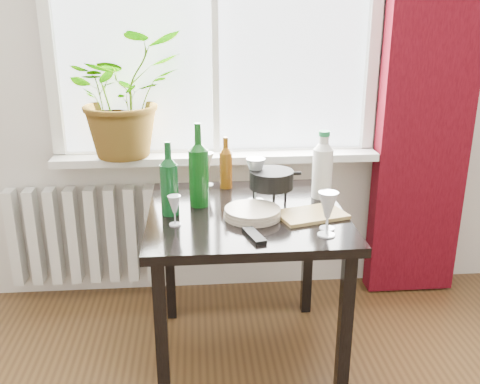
{
  "coord_description": "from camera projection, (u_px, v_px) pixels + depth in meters",
  "views": [
    {
      "loc": [
        -0.11,
        -0.62,
        1.58
      ],
      "look_at": [
        0.07,
        1.55,
        0.83
      ],
      "focal_mm": 40.0,
      "sensor_mm": 36.0,
      "label": 1
    }
  ],
  "objects": [
    {
      "name": "tv_remote",
      "position": [
        254.0,
        236.0,
        2.06
      ],
      "size": [
        0.08,
        0.16,
        0.02
      ],
      "primitive_type": "cube",
      "rotation": [
        0.0,
        0.0,
        0.28
      ],
      "color": "black",
      "rests_on": "table"
    },
    {
      "name": "plate_stack",
      "position": [
        252.0,
        213.0,
        2.26
      ],
      "size": [
        0.25,
        0.25,
        0.04
      ],
      "primitive_type": "cylinder",
      "rotation": [
        0.0,
        0.0,
        -0.03
      ],
      "color": "#BEB19E",
      "rests_on": "table"
    },
    {
      "name": "table",
      "position": [
        246.0,
        230.0,
        2.37
      ],
      "size": [
        0.85,
        0.85,
        0.74
      ],
      "color": "black",
      "rests_on": "ground"
    },
    {
      "name": "wine_bottle_left",
      "position": [
        169.0,
        178.0,
        2.25
      ],
      "size": [
        0.09,
        0.09,
        0.32
      ],
      "primitive_type": null,
      "rotation": [
        0.0,
        0.0,
        -0.25
      ],
      "color": "#0B3E18",
      "rests_on": "table"
    },
    {
      "name": "potted_plant",
      "position": [
        124.0,
        94.0,
        2.71
      ],
      "size": [
        0.74,
        0.71,
        0.64
      ],
      "primitive_type": "imported",
      "rotation": [
        0.0,
        0.0,
        0.49
      ],
      "color": "#36721E",
      "rests_on": "windowsill"
    },
    {
      "name": "bottle_amber",
      "position": [
        226.0,
        162.0,
        2.6
      ],
      "size": [
        0.07,
        0.07,
        0.26
      ],
      "primitive_type": null,
      "rotation": [
        0.0,
        0.0,
        0.05
      ],
      "color": "#68380B",
      "rests_on": "table"
    },
    {
      "name": "curtain",
      "position": [
        431.0,
        66.0,
        2.77
      ],
      "size": [
        0.5,
        0.12,
        2.56
      ],
      "color": "#3A050C",
      "rests_on": "ground"
    },
    {
      "name": "wineglass_back_left",
      "position": [
        207.0,
        169.0,
        2.64
      ],
      "size": [
        0.1,
        0.1,
        0.17
      ],
      "primitive_type": null,
      "rotation": [
        0.0,
        0.0,
        -0.42
      ],
      "color": "silver",
      "rests_on": "table"
    },
    {
      "name": "wineglass_front_left",
      "position": [
        175.0,
        210.0,
        2.16
      ],
      "size": [
        0.06,
        0.06,
        0.13
      ],
      "primitive_type": null,
      "rotation": [
        0.0,
        0.0,
        0.2
      ],
      "color": "silver",
      "rests_on": "table"
    },
    {
      "name": "fondue_pot",
      "position": [
        271.0,
        187.0,
        2.4
      ],
      "size": [
        0.27,
        0.25,
        0.15
      ],
      "primitive_type": null,
      "rotation": [
        0.0,
        0.0,
        0.24
      ],
      "color": "black",
      "rests_on": "table"
    },
    {
      "name": "cutting_board",
      "position": [
        311.0,
        215.0,
        2.27
      ],
      "size": [
        0.32,
        0.25,
        0.02
      ],
      "primitive_type": "cube",
      "rotation": [
        0.0,
        0.0,
        0.29
      ],
      "color": "#A08248",
      "rests_on": "table"
    },
    {
      "name": "wine_bottle_right",
      "position": [
        199.0,
        164.0,
        2.34
      ],
      "size": [
        0.09,
        0.09,
        0.38
      ],
      "primitive_type": null,
      "rotation": [
        0.0,
        0.0,
        -0.01
      ],
      "color": "#0C3F10",
      "rests_on": "table"
    },
    {
      "name": "radiator",
      "position": [
        84.0,
        235.0,
        2.98
      ],
      "size": [
        0.8,
        0.1,
        0.55
      ],
      "color": "silver",
      "rests_on": "ground"
    },
    {
      "name": "cleaning_bottle",
      "position": [
        323.0,
        164.0,
        2.46
      ],
      "size": [
        0.11,
        0.11,
        0.32
      ],
      "primitive_type": null,
      "rotation": [
        0.0,
        0.0,
        -0.28
      ],
      "color": "silver",
      "rests_on": "table"
    },
    {
      "name": "windowsill",
      "position": [
        217.0,
        157.0,
        2.87
      ],
      "size": [
        1.72,
        0.2,
        0.04
      ],
      "color": "silver",
      "rests_on": "ground"
    },
    {
      "name": "window",
      "position": [
        214.0,
        4.0,
        2.68
      ],
      "size": [
        1.72,
        0.08,
        1.62
      ],
      "color": "white",
      "rests_on": "ground"
    },
    {
      "name": "wineglass_back_center",
      "position": [
        256.0,
        179.0,
        2.42
      ],
      "size": [
        0.11,
        0.11,
        0.21
      ],
      "primitive_type": null,
      "rotation": [
        0.0,
        0.0,
        -0.26
      ],
      "color": "#B0B9BE",
      "rests_on": "table"
    },
    {
      "name": "wineglass_front_right",
      "position": [
        327.0,
        214.0,
        2.05
      ],
      "size": [
        0.1,
        0.1,
        0.18
      ],
      "primitive_type": null,
      "rotation": [
        0.0,
        0.0,
        0.42
      ],
      "color": "silver",
      "rests_on": "table"
    },
    {
      "name": "wineglass_far_right",
      "position": [
        328.0,
        210.0,
        2.12
      ],
      "size": [
        0.09,
        0.09,
        0.16
      ],
      "primitive_type": null,
      "rotation": [
        0.0,
        0.0,
        -0.33
      ],
      "color": "silver",
      "rests_on": "table"
    }
  ]
}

